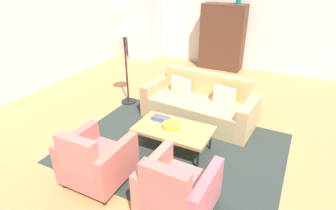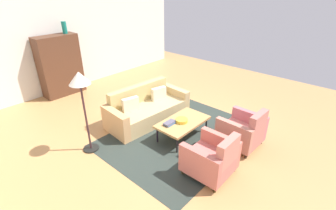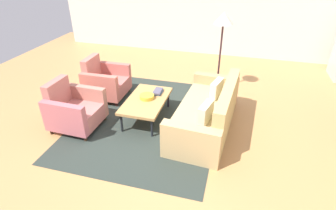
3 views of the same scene
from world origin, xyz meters
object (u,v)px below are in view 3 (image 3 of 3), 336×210
(book_stack, at_px, (158,92))
(armchair_right, at_px, (73,110))
(fruit_bowl, at_px, (147,97))
(couch, at_px, (210,114))
(armchair_left, at_px, (104,82))
(floor_lamp, at_px, (223,26))
(coffee_table, at_px, (146,101))

(book_stack, bearing_deg, armchair_right, -55.29)
(fruit_bowl, bearing_deg, couch, 87.58)
(armchair_right, xyz_separation_m, book_stack, (-0.90, 1.30, 0.10))
(fruit_bowl, bearing_deg, book_stack, 152.89)
(armchair_left, height_order, fruit_bowl, armchair_left)
(armchair_left, bearing_deg, floor_lamp, 113.90)
(armchair_left, xyz_separation_m, floor_lamp, (-1.05, 2.31, 1.10))
(armchair_right, bearing_deg, armchair_left, -178.29)
(couch, xyz_separation_m, floor_lamp, (-1.66, -0.04, 1.16))
(fruit_bowl, bearing_deg, armchair_left, -115.48)
(armchair_right, distance_m, floor_lamp, 3.41)
(couch, height_order, coffee_table, couch)
(armchair_right, distance_m, book_stack, 1.58)
(couch, xyz_separation_m, armchair_right, (0.59, -2.35, 0.06))
(coffee_table, height_order, book_stack, book_stack)
(coffee_table, bearing_deg, book_stack, 156.34)
(couch, height_order, armchair_right, armchair_right)
(armchair_left, relative_size, floor_lamp, 0.51)
(armchair_left, bearing_deg, couch, 75.00)
(armchair_left, xyz_separation_m, book_stack, (0.30, 1.30, 0.10))
(coffee_table, relative_size, floor_lamp, 0.70)
(couch, bearing_deg, armchair_left, 79.91)
(couch, height_order, book_stack, couch)
(coffee_table, relative_size, armchair_left, 1.36)
(armchair_left, bearing_deg, fruit_bowl, 63.96)
(fruit_bowl, xyz_separation_m, floor_lamp, (-1.61, 1.15, 1.00))
(fruit_bowl, height_order, floor_lamp, floor_lamp)
(armchair_right, bearing_deg, floor_lamp, 135.90)
(book_stack, distance_m, floor_lamp, 1.97)
(coffee_table, height_order, fruit_bowl, fruit_bowl)
(armchair_left, xyz_separation_m, armchair_right, (1.20, 0.00, 0.00))
(floor_lamp, bearing_deg, coffee_table, -34.79)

